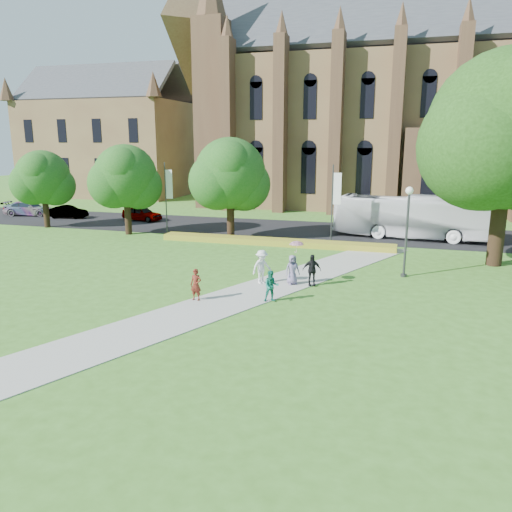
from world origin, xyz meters
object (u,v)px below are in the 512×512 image
(car_1, at_px, (68,212))
(car_2, at_px, (29,208))
(streetlamp, at_px, (407,221))
(pedestrian_0, at_px, (196,285))
(car_0, at_px, (142,214))
(tour_coach, at_px, (412,217))
(large_tree, at_px, (508,130))

(car_1, relative_size, car_2, 0.76)
(streetlamp, relative_size, pedestrian_0, 3.30)
(car_1, distance_m, car_2, 5.19)
(car_0, bearing_deg, car_2, 101.36)
(streetlamp, height_order, pedestrian_0, streetlamp)
(car_1, height_order, pedestrian_0, pedestrian_0)
(streetlamp, height_order, car_2, streetlamp)
(streetlamp, distance_m, tour_coach, 12.47)
(car_1, xyz_separation_m, pedestrian_0, (23.19, -21.25, 0.17))
(car_1, bearing_deg, car_2, 76.29)
(tour_coach, relative_size, car_0, 3.02)
(streetlamp, bearing_deg, car_0, 150.21)
(car_0, distance_m, pedestrian_0, 26.64)
(car_1, height_order, car_2, car_2)
(car_1, bearing_deg, tour_coach, -100.85)
(large_tree, height_order, car_0, large_tree)
(large_tree, xyz_separation_m, tour_coach, (-5.04, 7.87, -6.62))
(streetlamp, height_order, large_tree, large_tree)
(streetlamp, distance_m, pedestrian_0, 12.71)
(streetlamp, height_order, car_0, streetlamp)
(tour_coach, height_order, car_0, tour_coach)
(car_0, height_order, car_1, car_0)
(car_2, bearing_deg, large_tree, -115.37)
(large_tree, relative_size, car_2, 2.59)
(tour_coach, distance_m, pedestrian_0, 22.53)
(car_0, height_order, car_2, car_2)
(streetlamp, relative_size, car_0, 1.27)
(tour_coach, relative_size, car_2, 2.44)
(car_0, relative_size, pedestrian_0, 2.59)
(car_0, relative_size, car_1, 1.06)
(car_0, xyz_separation_m, car_1, (-8.07, -0.68, -0.06))
(large_tree, relative_size, car_0, 3.21)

